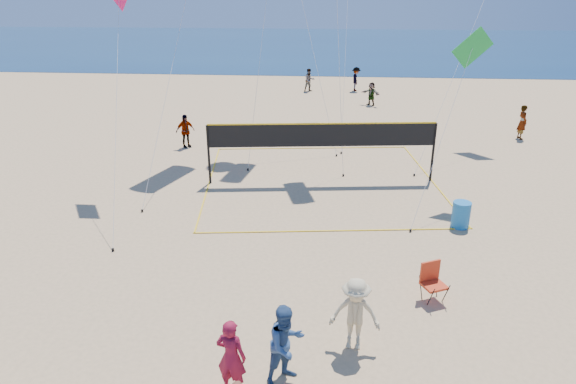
# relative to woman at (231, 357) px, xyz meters

# --- Properties ---
(ground) EXTENTS (120.00, 120.00, 0.00)m
(ground) POSITION_rel_woman_xyz_m (0.36, 1.62, -0.88)
(ground) COLOR tan
(ground) RESTS_ON ground
(ocean) EXTENTS (140.00, 50.00, 0.03)m
(ocean) POSITION_rel_woman_xyz_m (0.36, 63.62, -0.87)
(ocean) COLOR navy
(ocean) RESTS_ON ground
(woman) EXTENTS (0.72, 0.56, 1.76)m
(woman) POSITION_rel_woman_xyz_m (0.00, 0.00, 0.00)
(woman) COLOR maroon
(woman) RESTS_ON ground
(bystander_a) EXTENTS (1.14, 1.12, 1.85)m
(bystander_a) POSITION_rel_woman_xyz_m (1.09, 0.42, 0.04)
(bystander_a) COLOR #314F7C
(bystander_a) RESTS_ON ground
(bystander_b) EXTENTS (1.23, 0.79, 1.82)m
(bystander_b) POSITION_rel_woman_xyz_m (2.57, 1.61, 0.03)
(bystander_b) COLOR #D0BA8A
(bystander_b) RESTS_ON ground
(far_person_0) EXTENTS (1.05, 0.96, 1.72)m
(far_person_0) POSITION_rel_woman_xyz_m (-5.48, 16.72, -0.02)
(far_person_0) COLOR gray
(far_person_0) RESTS_ON ground
(far_person_1) EXTENTS (1.44, 1.26, 1.58)m
(far_person_1) POSITION_rel_woman_xyz_m (4.70, 27.30, -0.09)
(far_person_1) COLOR gray
(far_person_1) RESTS_ON ground
(far_person_2) EXTENTS (0.53, 0.73, 1.85)m
(far_person_2) POSITION_rel_woman_xyz_m (12.27, 19.70, 0.04)
(far_person_2) COLOR gray
(far_person_2) RESTS_ON ground
(far_person_3) EXTENTS (1.04, 0.94, 1.73)m
(far_person_3) POSITION_rel_woman_xyz_m (0.24, 31.82, -0.01)
(far_person_3) COLOR gray
(far_person_3) RESTS_ON ground
(far_person_4) EXTENTS (0.72, 1.21, 1.83)m
(far_person_4) POSITION_rel_woman_xyz_m (3.86, 32.26, 0.04)
(far_person_4) COLOR gray
(far_person_4) RESTS_ON ground
(camp_chair) EXTENTS (0.76, 0.86, 1.21)m
(camp_chair) POSITION_rel_woman_xyz_m (4.71, 3.76, -0.26)
(camp_chair) COLOR red
(camp_chair) RESTS_ON ground
(trash_barrel) EXTENTS (0.75, 0.75, 0.93)m
(trash_barrel) POSITION_rel_woman_xyz_m (6.51, 8.33, -0.42)
(trash_barrel) COLOR #1B6BB0
(trash_barrel) RESTS_ON ground
(volleyball_net) EXTENTS (10.69, 10.56, 2.58)m
(volleyball_net) POSITION_rel_woman_xyz_m (1.58, 12.32, 0.90)
(volleyball_net) COLOR black
(volleyball_net) RESTS_ON ground
(kite_4) EXTENTS (3.04, 3.89, 6.49)m
(kite_4) POSITION_rel_woman_xyz_m (6.86, 11.28, 4.54)
(kite_4) COLOR green
(kite_4) RESTS_ON ground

